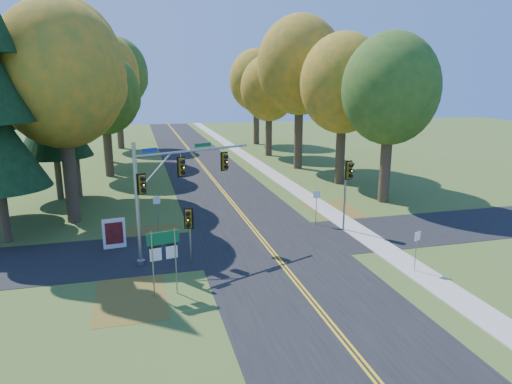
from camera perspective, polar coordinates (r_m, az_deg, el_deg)
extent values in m
plane|color=#41571E|center=(24.87, 2.33, -7.90)|extent=(160.00, 160.00, 0.00)
cube|color=black|center=(24.86, 2.34, -7.88)|extent=(8.00, 160.00, 0.02)
cube|color=black|center=(26.66, 1.07, -6.35)|extent=(60.00, 6.00, 0.02)
cube|color=gold|center=(24.83, 2.11, -7.87)|extent=(0.10, 160.00, 0.01)
cube|color=gold|center=(24.89, 2.56, -7.82)|extent=(0.10, 160.00, 0.01)
cube|color=#9E998E|center=(27.22, 15.00, -6.36)|extent=(1.60, 160.00, 0.06)
cube|color=brown|center=(27.65, -13.24, -5.99)|extent=(4.00, 6.00, 0.00)
cube|color=brown|center=(32.53, 10.75, -2.87)|extent=(3.50, 8.00, 0.00)
cube|color=brown|center=(21.18, -15.39, -12.40)|extent=(3.00, 5.00, 0.00)
cylinder|color=#38281C|center=(32.22, -22.24, 2.35)|extent=(0.86, 0.86, 6.75)
ellipsoid|color=orange|center=(31.70, -23.27, 13.35)|extent=(8.00, 8.00, 9.20)
sphere|color=orange|center=(32.71, -20.01, 12.20)|extent=(4.80, 4.80, 4.80)
sphere|color=orange|center=(31.16, -26.25, 14.56)|extent=(4.40, 4.40, 4.40)
cylinder|color=#38281C|center=(36.35, 15.88, 3.50)|extent=(0.83, 0.83, 6.08)
ellipsoid|color=#49651F|center=(35.84, 16.47, 12.27)|extent=(7.20, 7.20, 8.28)
sphere|color=#49651F|center=(37.52, 17.46, 11.14)|extent=(4.32, 4.32, 4.32)
sphere|color=#49651F|center=(34.58, 15.33, 13.51)|extent=(3.96, 3.96, 3.96)
cylinder|color=#38281C|center=(39.00, -21.93, 4.70)|extent=(0.89, 0.89, 7.42)
ellipsoid|color=orange|center=(38.64, -22.84, 14.58)|extent=(8.60, 8.60, 9.89)
sphere|color=orange|center=(39.72, -19.95, 13.53)|extent=(5.16, 5.16, 5.16)
sphere|color=orange|center=(38.05, -25.47, 15.67)|extent=(4.73, 4.73, 4.73)
cylinder|color=#38281C|center=(41.99, 10.50, 5.26)|extent=(0.84, 0.84, 6.30)
ellipsoid|color=orange|center=(41.56, 10.86, 13.21)|extent=(7.60, 7.60, 8.74)
sphere|color=orange|center=(43.26, 12.02, 12.16)|extent=(4.56, 4.56, 4.56)
sphere|color=orange|center=(40.32, 9.62, 14.33)|extent=(4.18, 4.18, 4.18)
cylinder|color=#38281C|center=(47.01, -18.00, 5.29)|extent=(0.81, 0.81, 5.62)
ellipsoid|color=#49651F|center=(46.59, -18.48, 11.61)|extent=(6.80, 6.80, 7.82)
sphere|color=#49651F|center=(47.57, -16.68, 10.95)|extent=(4.08, 4.08, 4.08)
sphere|color=#49651F|center=(45.99, -20.10, 12.32)|extent=(3.74, 3.74, 3.74)
cylinder|color=#38281C|center=(48.91, 5.33, 7.40)|extent=(0.90, 0.90, 7.65)
ellipsoid|color=orange|center=(48.65, 5.52, 15.51)|extent=(8.80, 8.80, 10.12)
sphere|color=orange|center=(50.48, 6.90, 14.41)|extent=(5.28, 5.28, 5.28)
sphere|color=orange|center=(47.35, 4.10, 16.65)|extent=(4.84, 4.84, 4.84)
cylinder|color=#38281C|center=(55.59, -18.22, 7.18)|extent=(0.87, 0.87, 6.98)
ellipsoid|color=orange|center=(55.30, -18.73, 13.73)|extent=(8.20, 8.20, 9.43)
sphere|color=orange|center=(56.45, -16.88, 13.01)|extent=(4.92, 4.92, 4.92)
sphere|color=orange|center=(54.61, -20.40, 14.47)|extent=(4.51, 4.51, 4.51)
cylinder|color=#38281C|center=(57.52, 1.60, 7.49)|extent=(0.82, 0.82, 5.85)
ellipsoid|color=orange|center=(57.19, 1.64, 12.85)|extent=(7.00, 7.00, 8.05)
sphere|color=orange|center=(58.61, 2.68, 12.18)|extent=(4.20, 4.20, 4.20)
sphere|color=orange|center=(56.18, 0.62, 13.55)|extent=(3.85, 3.85, 3.85)
cylinder|color=#38281C|center=(66.36, -16.68, 8.34)|extent=(0.88, 0.88, 7.20)
ellipsoid|color=#49651F|center=(66.14, -17.08, 13.98)|extent=(8.40, 8.40, 9.66)
sphere|color=#49651F|center=(67.35, -15.53, 13.35)|extent=(5.04, 5.04, 5.04)
sphere|color=#49651F|center=(65.38, -18.49, 14.63)|extent=(4.62, 4.62, 4.62)
cylinder|color=#38281C|center=(68.07, 0.04, 8.75)|extent=(0.85, 0.85, 6.53)
ellipsoid|color=orange|center=(67.82, 0.04, 13.80)|extent=(7.80, 7.80, 8.97)
sphere|color=orange|center=(69.36, 1.07, 13.15)|extent=(4.68, 4.68, 4.68)
sphere|color=orange|center=(66.73, -0.95, 14.47)|extent=(4.29, 4.29, 4.29)
cylinder|color=#38281C|center=(30.08, -28.94, -2.55)|extent=(0.50, 0.50, 3.24)
cylinder|color=#38281C|center=(35.20, -29.37, -0.74)|extent=(0.50, 0.50, 2.88)
cylinder|color=#38281C|center=(39.30, -23.44, 1.65)|extent=(0.50, 0.50, 3.42)
cone|color=black|center=(38.71, -24.06, 8.08)|extent=(5.60, 5.60, 5.45)
cone|color=black|center=(38.60, -24.64, 13.83)|extent=(4.57, 4.57, 5.45)
cone|color=black|center=(38.89, -25.24, 19.55)|extent=(3.55, 3.55, 5.45)
cylinder|color=#919599|center=(23.33, -14.61, -1.64)|extent=(0.20, 0.20, 6.31)
cylinder|color=#919599|center=(24.28, -14.18, -8.53)|extent=(0.40, 0.40, 0.27)
cylinder|color=#919599|center=(24.33, -7.65, 5.16)|extent=(6.25, 2.80, 0.13)
cylinder|color=#919599|center=(23.38, -12.62, 2.36)|extent=(1.90, 0.88, 1.86)
cylinder|color=#919599|center=(23.94, -9.40, 4.57)|extent=(0.04, 0.04, 0.32)
cube|color=#72590C|center=(24.04, -9.34, 3.13)|extent=(0.39, 0.37, 0.90)
cube|color=black|center=(24.04, -9.34, 3.13)|extent=(0.44, 0.21, 1.06)
sphere|color=orange|center=(23.86, -9.10, 3.06)|extent=(0.16, 0.16, 0.16)
cylinder|color=black|center=(23.81, -9.13, 3.74)|extent=(0.26, 0.22, 0.22)
cylinder|color=black|center=(23.86, -9.10, 3.06)|extent=(0.26, 0.22, 0.22)
cylinder|color=black|center=(23.92, -9.08, 2.38)|extent=(0.26, 0.22, 0.22)
cylinder|color=#919599|center=(25.33, -4.02, 5.21)|extent=(0.04, 0.04, 0.32)
cube|color=#72590C|center=(25.43, -4.00, 3.85)|extent=(0.39, 0.37, 0.90)
cube|color=black|center=(25.43, -4.00, 3.85)|extent=(0.44, 0.21, 1.06)
sphere|color=orange|center=(25.26, -3.74, 3.79)|extent=(0.16, 0.16, 0.16)
cylinder|color=black|center=(25.21, -3.75, 4.43)|extent=(0.26, 0.22, 0.22)
cylinder|color=black|center=(25.26, -3.74, 3.79)|extent=(0.26, 0.22, 0.22)
cylinder|color=black|center=(25.31, -3.73, 3.14)|extent=(0.26, 0.22, 0.22)
cube|color=#72590C|center=(23.04, -14.13, 0.97)|extent=(0.39, 0.37, 0.90)
cube|color=black|center=(23.04, -14.13, 0.97)|extent=(0.44, 0.21, 1.06)
sphere|color=orange|center=(22.86, -13.91, 0.88)|extent=(0.16, 0.16, 0.16)
cylinder|color=black|center=(22.80, -13.95, 1.59)|extent=(0.26, 0.22, 0.22)
cylinder|color=black|center=(22.86, -13.91, 0.88)|extent=(0.26, 0.22, 0.22)
cylinder|color=black|center=(22.92, -13.87, 0.18)|extent=(0.26, 0.22, 0.22)
cube|color=navy|center=(23.11, -13.17, 5.11)|extent=(0.76, 0.36, 0.20)
cube|color=#0C5926|center=(24.55, -6.66, 5.86)|extent=(0.92, 0.43, 0.20)
cylinder|color=gray|center=(28.73, 11.04, -0.56)|extent=(0.12, 0.12, 4.40)
cube|color=#72590C|center=(28.20, 11.49, 2.69)|extent=(0.40, 0.38, 1.00)
cube|color=black|center=(28.20, 11.49, 2.69)|extent=(0.51, 0.16, 1.18)
sphere|color=orange|center=(28.03, 11.79, 2.61)|extent=(0.18, 0.18, 0.18)
cylinder|color=black|center=(27.98, 11.82, 3.26)|extent=(0.27, 0.21, 0.24)
cylinder|color=black|center=(28.03, 11.79, 2.61)|extent=(0.27, 0.21, 0.24)
cylinder|color=black|center=(28.10, 11.76, 1.97)|extent=(0.27, 0.21, 0.24)
cylinder|color=gray|center=(23.51, -8.23, -5.51)|extent=(0.11, 0.11, 2.94)
cube|color=#72590C|center=(23.00, -8.40, -3.29)|extent=(0.38, 0.35, 0.92)
cube|color=black|center=(23.00, -8.40, -3.29)|extent=(0.47, 0.16, 1.09)
sphere|color=orange|center=(22.80, -8.49, -3.45)|extent=(0.17, 0.17, 0.17)
cylinder|color=black|center=(22.72, -8.51, -2.74)|extent=(0.25, 0.20, 0.22)
cylinder|color=black|center=(22.80, -8.49, -3.45)|extent=(0.25, 0.20, 0.22)
cylinder|color=black|center=(22.89, -8.46, -4.15)|extent=(0.25, 0.20, 0.22)
cylinder|color=gray|center=(20.18, -12.75, -8.93)|extent=(0.06, 0.06, 3.00)
cylinder|color=gray|center=(20.40, -9.99, -8.55)|extent=(0.06, 0.06, 3.00)
cube|color=#0C5A30|center=(19.90, -11.54, -5.65)|extent=(1.38, 0.30, 0.55)
cube|color=silver|center=(19.90, -11.54, -5.65)|extent=(1.18, 0.23, 0.08)
cube|color=silver|center=(20.07, -12.42, -7.66)|extent=(0.50, 0.13, 0.55)
cube|color=black|center=(19.96, -12.47, -6.77)|extent=(0.49, 0.10, 0.10)
cube|color=silver|center=(20.22, -10.48, -7.40)|extent=(0.50, 0.13, 0.55)
cube|color=black|center=(20.11, -10.52, -6.52)|extent=(0.49, 0.10, 0.10)
cube|color=silver|center=(26.78, -17.32, -4.98)|extent=(1.25, 0.33, 1.71)
cube|color=maroon|center=(26.68, -17.30, -4.95)|extent=(0.95, 0.14, 1.24)
cube|color=silver|center=(26.99, -18.22, -6.51)|extent=(0.09, 0.09, 0.29)
cube|color=silver|center=(27.04, -16.20, -6.32)|extent=(0.09, 0.09, 0.29)
cylinder|color=gray|center=(29.90, 7.53, -1.88)|extent=(0.05, 0.05, 2.35)
cube|color=silver|center=(29.66, 7.59, -0.30)|extent=(0.44, 0.16, 0.48)
cylinder|color=gray|center=(23.79, 19.35, -6.99)|extent=(0.05, 0.05, 2.12)
cube|color=silver|center=(23.53, 19.54, -5.24)|extent=(0.39, 0.17, 0.43)
cylinder|color=gray|center=(29.23, -12.23, -2.56)|extent=(0.05, 0.05, 2.24)
cube|color=silver|center=(29.00, -12.31, -1.03)|extent=(0.43, 0.05, 0.46)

